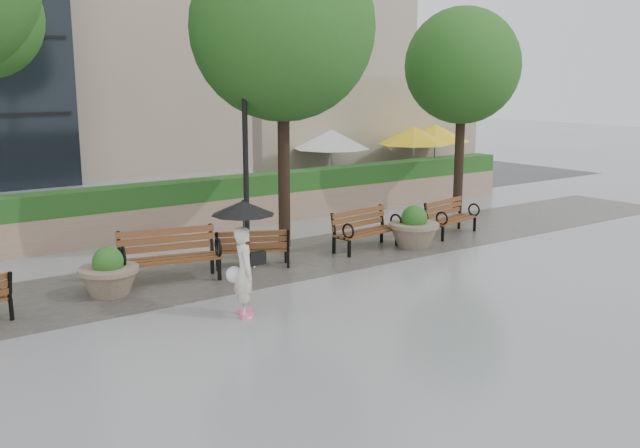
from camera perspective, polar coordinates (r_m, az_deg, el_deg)
ground at (r=12.88m, az=0.93°, el=-6.21°), size 100.00×100.00×0.00m
cobble_strip at (r=15.29m, az=-5.84°, el=-3.39°), size 28.00×3.20×0.01m
hedge_wall at (r=18.64m, az=-12.09°, el=1.19°), size 24.00×0.80×1.35m
cafe_wall at (r=26.09m, az=4.48°, el=7.25°), size 10.00×0.60×4.00m
cafe_hedge at (r=24.29m, az=6.89°, el=3.21°), size 8.00×0.50×0.90m
asphalt_street at (r=22.42m, az=-16.20°, el=0.98°), size 40.00×7.00×0.00m
bench_1 at (r=14.29m, az=-11.89°, el=-3.39°), size 2.04×1.16×1.03m
bench_2 at (r=15.16m, az=-5.44°, el=-2.56°), size 1.66×1.24×0.83m
bench_3 at (r=16.68m, az=3.69°, el=-1.14°), size 1.81×0.93×0.93m
bench_4 at (r=18.50m, az=10.44°, el=-0.08°), size 1.77×1.02×0.89m
planter_left at (r=13.70m, az=-16.54°, el=-4.04°), size 1.10×1.10×0.92m
planter_right at (r=17.05m, az=7.52°, el=-0.53°), size 1.19×1.19×1.00m
lamppost at (r=15.68m, az=-5.94°, el=3.52°), size 0.28×0.28×4.00m
tree_1 at (r=16.76m, az=-2.71°, el=14.94°), size 4.20×4.20×7.16m
tree_2 at (r=21.87m, az=11.46°, el=12.00°), size 3.48×3.39×6.00m
patio_umb_white at (r=23.27m, az=0.95°, el=6.75°), size 2.50×2.50×2.30m
patio_umb_yellow_a at (r=25.07m, az=7.53°, el=6.99°), size 2.50×2.50×2.30m
patio_umb_yellow_b at (r=26.38m, az=9.21°, el=7.16°), size 2.50×2.50×2.30m
pedestrian at (r=11.91m, az=-6.12°, el=-1.82°), size 1.06×1.06×1.95m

